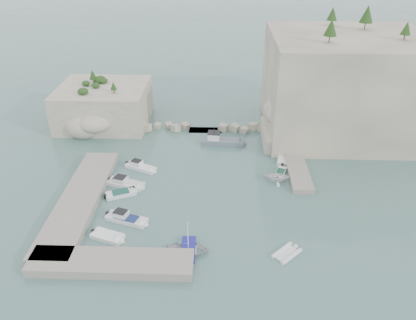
{
  "coord_description": "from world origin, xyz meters",
  "views": [
    {
      "loc": [
        1.68,
        -44.71,
        32.59
      ],
      "look_at": [
        0.0,
        6.0,
        3.0
      ],
      "focal_mm": 35.0,
      "sensor_mm": 36.0,
      "label": 1
    }
  ],
  "objects_px": {
    "motorboat_b": "(126,185)",
    "work_boat": "(222,144)",
    "motorboat_a": "(141,169)",
    "tender_east_b": "(280,175)",
    "tender_east_c": "(284,159)",
    "motorboat_c": "(121,195)",
    "tender_east_a": "(276,181)",
    "rowboat": "(188,253)",
    "inflatable_dinghy": "(286,255)",
    "motorboat_d": "(127,221)",
    "motorboat_e": "(108,238)",
    "tender_east_d": "(279,155)"
  },
  "relations": [
    {
      "from": "rowboat",
      "to": "work_boat",
      "type": "height_order",
      "value": "work_boat"
    },
    {
      "from": "motorboat_b",
      "to": "work_boat",
      "type": "relative_size",
      "value": 0.76
    },
    {
      "from": "tender_east_c",
      "to": "tender_east_d",
      "type": "height_order",
      "value": "tender_east_d"
    },
    {
      "from": "tender_east_b",
      "to": "tender_east_c",
      "type": "height_order",
      "value": "same"
    },
    {
      "from": "tender_east_a",
      "to": "motorboat_c",
      "type": "bearing_deg",
      "value": 105.23
    },
    {
      "from": "motorboat_e",
      "to": "tender_east_c",
      "type": "bearing_deg",
      "value": 59.61
    },
    {
      "from": "motorboat_b",
      "to": "tender_east_b",
      "type": "distance_m",
      "value": 22.87
    },
    {
      "from": "tender_east_c",
      "to": "work_boat",
      "type": "height_order",
      "value": "work_boat"
    },
    {
      "from": "motorboat_b",
      "to": "motorboat_e",
      "type": "height_order",
      "value": "motorboat_b"
    },
    {
      "from": "inflatable_dinghy",
      "to": "tender_east_c",
      "type": "distance_m",
      "value": 21.99
    },
    {
      "from": "motorboat_e",
      "to": "tender_east_b",
      "type": "distance_m",
      "value": 26.9
    },
    {
      "from": "inflatable_dinghy",
      "to": "tender_east_c",
      "type": "bearing_deg",
      "value": 39.27
    },
    {
      "from": "motorboat_b",
      "to": "work_boat",
      "type": "height_order",
      "value": "work_boat"
    },
    {
      "from": "motorboat_a",
      "to": "tender_east_b",
      "type": "xyz_separation_m",
      "value": [
        21.22,
        -1.01,
        0.0
      ]
    },
    {
      "from": "rowboat",
      "to": "tender_east_c",
      "type": "height_order",
      "value": "rowboat"
    },
    {
      "from": "motorboat_e",
      "to": "tender_east_d",
      "type": "distance_m",
      "value": 31.12
    },
    {
      "from": "motorboat_d",
      "to": "tender_east_b",
      "type": "relative_size",
      "value": 1.56
    },
    {
      "from": "motorboat_e",
      "to": "work_boat",
      "type": "height_order",
      "value": "work_boat"
    },
    {
      "from": "motorboat_c",
      "to": "tender_east_a",
      "type": "distance_m",
      "value": 22.43
    },
    {
      "from": "tender_east_a",
      "to": "tender_east_b",
      "type": "xyz_separation_m",
      "value": [
        0.73,
        1.68,
        0.0
      ]
    },
    {
      "from": "tender_east_b",
      "to": "tender_east_a",
      "type": "bearing_deg",
      "value": 177.0
    },
    {
      "from": "rowboat",
      "to": "tender_east_c",
      "type": "distance_m",
      "value": 25.82
    },
    {
      "from": "work_boat",
      "to": "tender_east_c",
      "type": "bearing_deg",
      "value": -21.52
    },
    {
      "from": "motorboat_c",
      "to": "tender_east_c",
      "type": "relative_size",
      "value": 0.83
    },
    {
      "from": "rowboat",
      "to": "tender_east_d",
      "type": "height_order",
      "value": "tender_east_d"
    },
    {
      "from": "motorboat_c",
      "to": "rowboat",
      "type": "relative_size",
      "value": 0.92
    },
    {
      "from": "motorboat_a",
      "to": "work_boat",
      "type": "distance_m",
      "value": 15.25
    },
    {
      "from": "inflatable_dinghy",
      "to": "motorboat_b",
      "type": "bearing_deg",
      "value": 103.47
    },
    {
      "from": "motorboat_d",
      "to": "tender_east_c",
      "type": "distance_m",
      "value": 27.39
    },
    {
      "from": "tender_east_a",
      "to": "work_boat",
      "type": "bearing_deg",
      "value": 39.02
    },
    {
      "from": "motorboat_c",
      "to": "tender_east_b",
      "type": "xyz_separation_m",
      "value": [
        22.74,
        6.03,
        0.0
      ]
    },
    {
      "from": "motorboat_d",
      "to": "tender_east_c",
      "type": "height_order",
      "value": "motorboat_d"
    },
    {
      "from": "inflatable_dinghy",
      "to": "tender_east_b",
      "type": "xyz_separation_m",
      "value": [
        1.31,
        17.05,
        0.0
      ]
    },
    {
      "from": "motorboat_b",
      "to": "tender_east_d",
      "type": "distance_m",
      "value": 25.11
    },
    {
      "from": "rowboat",
      "to": "inflatable_dinghy",
      "type": "bearing_deg",
      "value": -91.66
    },
    {
      "from": "motorboat_d",
      "to": "tender_east_a",
      "type": "bearing_deg",
      "value": 44.68
    },
    {
      "from": "motorboat_e",
      "to": "tender_east_b",
      "type": "height_order",
      "value": "same"
    },
    {
      "from": "motorboat_e",
      "to": "tender_east_d",
      "type": "xyz_separation_m",
      "value": [
        22.97,
        21.0,
        0.0
      ]
    },
    {
      "from": "motorboat_b",
      "to": "tender_east_d",
      "type": "relative_size",
      "value": 1.27
    },
    {
      "from": "rowboat",
      "to": "tender_east_d",
      "type": "distance_m",
      "value": 26.62
    },
    {
      "from": "motorboat_a",
      "to": "tender_east_b",
      "type": "relative_size",
      "value": 1.41
    },
    {
      "from": "work_boat",
      "to": "motorboat_c",
      "type": "bearing_deg",
      "value": -126.73
    },
    {
      "from": "motorboat_c",
      "to": "motorboat_d",
      "type": "distance_m",
      "value": 5.92
    },
    {
      "from": "motorboat_b",
      "to": "motorboat_e",
      "type": "distance_m",
      "value": 11.32
    },
    {
      "from": "motorboat_b",
      "to": "tender_east_b",
      "type": "height_order",
      "value": "motorboat_b"
    },
    {
      "from": "motorboat_e",
      "to": "rowboat",
      "type": "bearing_deg",
      "value": 7.23
    },
    {
      "from": "inflatable_dinghy",
      "to": "motorboat_c",
      "type": "bearing_deg",
      "value": 108.53
    },
    {
      "from": "tender_east_a",
      "to": "tender_east_c",
      "type": "relative_size",
      "value": 0.69
    },
    {
      "from": "tender_east_c",
      "to": "work_boat",
      "type": "distance_m",
      "value": 11.03
    },
    {
      "from": "inflatable_dinghy",
      "to": "work_boat",
      "type": "bearing_deg",
      "value": 61.18
    }
  ]
}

